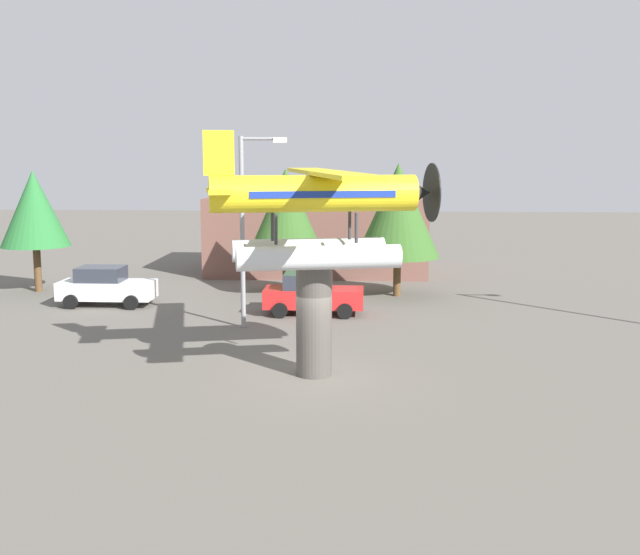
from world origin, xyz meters
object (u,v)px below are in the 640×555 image
tree_east (286,213)px  car_mid_red (312,294)px  tree_west (34,209)px  floatplane_monument (318,210)px  display_pedestal (314,320)px  tree_center_back (398,211)px  car_near_white (106,286)px  storefront_building (319,234)px  streetlight_primary (247,217)px

tree_east → car_mid_red: bearing=-71.9°
tree_east → tree_west: bearing=-178.8°
floatplane_monument → tree_west: 20.43m
display_pedestal → tree_center_back: 14.45m
car_near_white → tree_center_back: bearing=14.0°
floatplane_monument → storefront_building: 22.21m
car_near_white → streetlight_primary: size_ratio=0.57×
display_pedestal → car_near_white: display_pedestal is taller
floatplane_monument → car_mid_red: size_ratio=2.47×
display_pedestal → tree_east: tree_east is taller
floatplane_monument → tree_west: (-14.81, 14.04, -1.02)m
car_near_white → tree_east: 9.11m
floatplane_monument → storefront_building: floatplane_monument is taller
streetlight_primary → tree_west: streetlight_primary is taller
car_mid_red → streetlight_primary: 4.97m
display_pedestal → floatplane_monument: bearing=12.9°
floatplane_monument → streetlight_primary: floatplane_monument is taller
display_pedestal → storefront_building: size_ratio=0.28×
car_near_white → storefront_building: size_ratio=0.34×
car_mid_red → tree_center_back: bearing=51.1°
display_pedestal → streetlight_primary: size_ratio=0.46×
tree_west → tree_east: 12.32m
tree_west → floatplane_monument: bearing=-43.5°
display_pedestal → storefront_building: (-1.26, 22.00, 0.45)m
floatplane_monument → car_near_white: floatplane_monument is taller
floatplane_monument → tree_west: floatplane_monument is taller
car_near_white → streetlight_primary: streetlight_primary is taller
storefront_building → car_mid_red: bearing=-87.5°
display_pedestal → storefront_building: bearing=93.3°
car_mid_red → tree_east: size_ratio=0.69×
floatplane_monument → tree_east: (-2.49, 14.31, -1.16)m
floatplane_monument → car_near_white: 15.36m
floatplane_monument → car_mid_red: (-0.84, 9.27, -4.23)m
tree_east → tree_center_back: (5.38, -0.41, 0.15)m
streetlight_primary → storefront_building: streetlight_primary is taller
floatplane_monument → tree_center_back: (2.89, 13.90, -1.01)m
car_mid_red → tree_east: tree_east is taller
streetlight_primary → tree_east: bearing=85.1°
car_near_white → car_mid_red: bearing=-8.3°
streetlight_primary → display_pedestal: bearing=-65.3°
floatplane_monument → streetlight_primary: size_ratio=1.40×
floatplane_monument → streetlight_primary: (-3.16, 6.55, -0.77)m
car_mid_red → storefront_building: (-0.54, 12.70, 1.29)m
streetlight_primary → tree_center_back: 9.51m
car_mid_red → car_near_white: bearing=171.7°
display_pedestal → tree_west: size_ratio=0.58×
display_pedestal → tree_center_back: bearing=77.8°
streetlight_primary → tree_center_back: (6.05, 7.34, -0.24)m
tree_east → streetlight_primary: bearing=-94.9°
car_mid_red → storefront_building: bearing=92.5°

